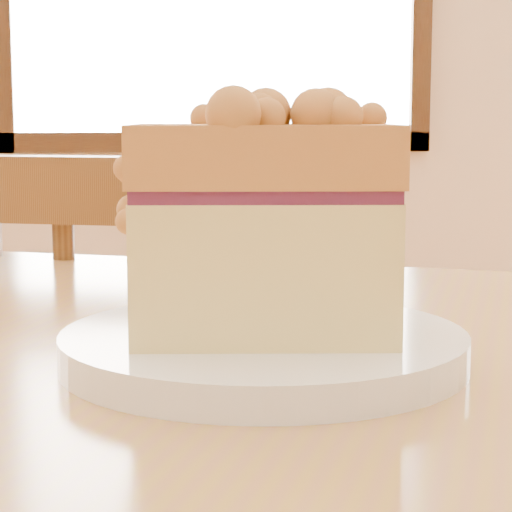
% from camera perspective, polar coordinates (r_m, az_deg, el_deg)
% --- Properties ---
extents(plate, '(0.19, 0.19, 0.02)m').
position_cam_1_polar(plate, '(0.48, 0.43, -5.35)').
color(plate, white).
rests_on(plate, cafe_table_main).
extents(cake_slice, '(0.14, 0.10, 0.12)m').
position_cam_1_polar(cake_slice, '(0.47, 0.28, 2.16)').
color(cake_slice, tan).
rests_on(cake_slice, plate).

